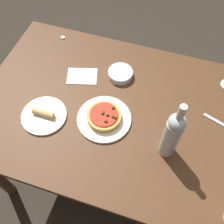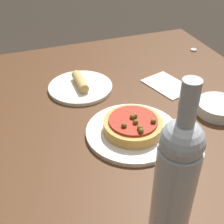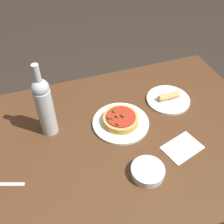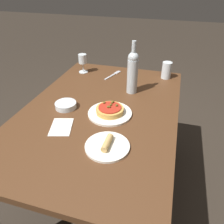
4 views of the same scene
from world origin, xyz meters
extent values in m
cube|color=#4C2D19|center=(0.00, 0.00, 0.70)|extent=(1.32, 0.88, 0.03)
cylinder|color=#4C2D19|center=(-0.60, 0.38, 0.34)|extent=(0.06, 0.06, 0.68)
cylinder|color=#4C2D19|center=(-0.60, -0.38, 0.34)|extent=(0.06, 0.06, 0.68)
cylinder|color=white|center=(-0.04, -0.07, 0.72)|extent=(0.25, 0.25, 0.01)
cylinder|color=gold|center=(-0.04, -0.07, 0.74)|extent=(0.15, 0.15, 0.03)
cylinder|color=#A82819|center=(-0.04, -0.07, 0.76)|extent=(0.13, 0.13, 0.01)
sphere|color=brown|center=(-0.05, -0.06, 0.77)|extent=(0.01, 0.01, 0.01)
sphere|color=brown|center=(-0.02, -0.10, 0.77)|extent=(0.01, 0.01, 0.01)
sphere|color=brown|center=(-0.05, -0.07, 0.77)|extent=(0.01, 0.01, 0.01)
sphere|color=brown|center=(0.00, -0.07, 0.77)|extent=(0.01, 0.01, 0.01)
sphere|color=brown|center=(0.01, -0.07, 0.77)|extent=(0.01, 0.01, 0.01)
sphere|color=brown|center=(-0.03, -0.07, 0.77)|extent=(0.01, 0.01, 0.01)
sphere|color=brown|center=(-0.01, -0.03, 0.77)|extent=(0.01, 0.01, 0.01)
cylinder|color=#B2BCC1|center=(0.25, -0.13, 0.83)|extent=(0.07, 0.07, 0.22)
sphere|color=#B2BCC1|center=(0.25, -0.13, 0.95)|extent=(0.07, 0.07, 0.07)
cylinder|color=#B2BCC1|center=(0.25, -0.13, 1.01)|extent=(0.03, 0.03, 0.08)
cylinder|color=silver|center=(-0.05, 0.20, 0.73)|extent=(0.12, 0.12, 0.03)
cylinder|color=white|center=(-0.31, -0.14, 0.72)|extent=(0.20, 0.20, 0.01)
cylinder|color=tan|center=(-0.31, -0.14, 0.74)|extent=(0.10, 0.03, 0.03)
cube|color=silver|center=(-0.23, 0.13, 0.72)|extent=(0.17, 0.14, 0.00)
cylinder|color=#B7B7BC|center=(-0.43, 0.36, 0.72)|extent=(0.02, 0.02, 0.01)
camera|label=1|loc=(0.18, -0.63, 1.74)|focal=42.00mm
camera|label=2|loc=(0.53, -0.34, 1.24)|focal=50.00mm
camera|label=3|loc=(0.25, 0.65, 1.56)|focal=42.00mm
camera|label=4|loc=(-1.02, -0.37, 1.39)|focal=35.00mm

